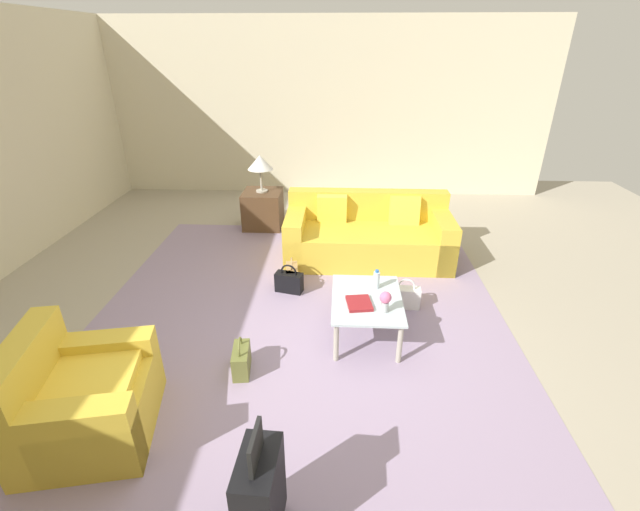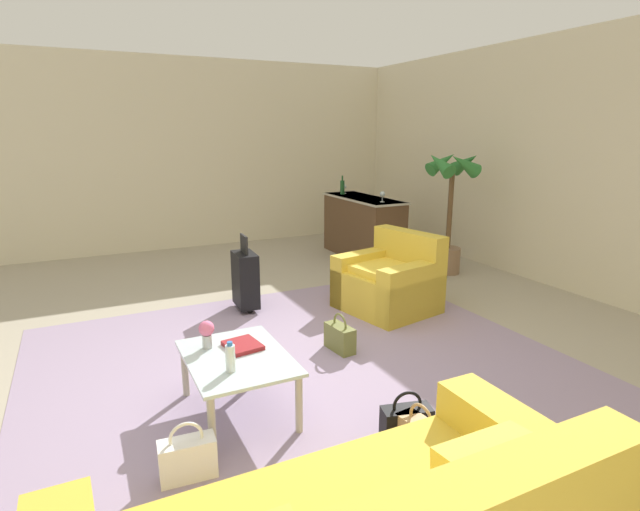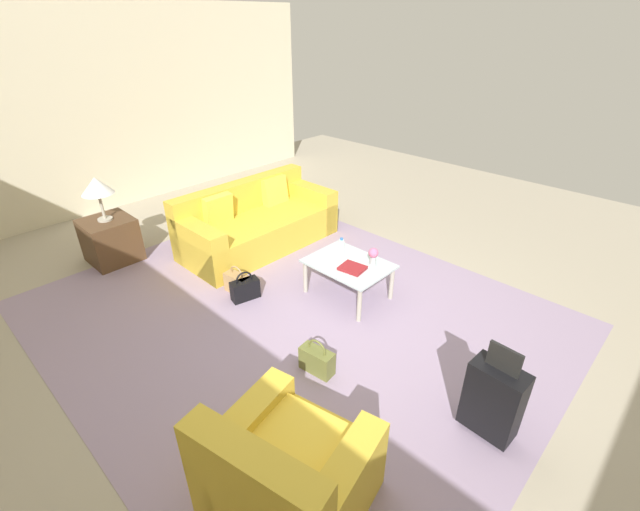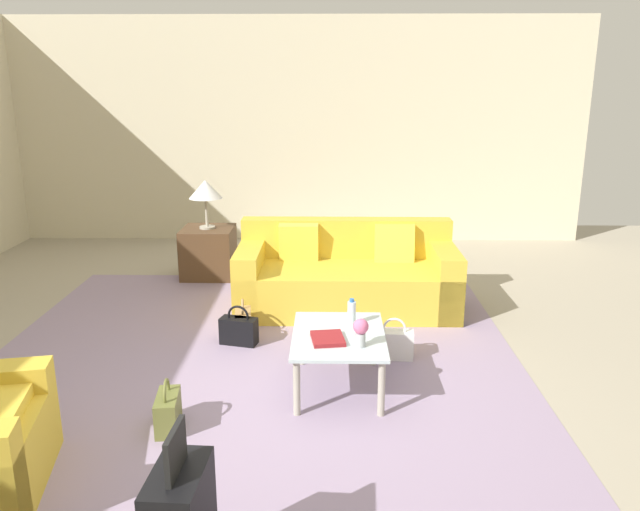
{
  "view_description": "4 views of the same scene",
  "coord_description": "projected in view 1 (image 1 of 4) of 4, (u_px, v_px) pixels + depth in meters",
  "views": [
    {
      "loc": [
        -3.14,
        -0.22,
        2.66
      ],
      "look_at": [
        0.85,
        -0.02,
        0.66
      ],
      "focal_mm": 24.0,
      "sensor_mm": 36.0,
      "label": 1
    },
    {
      "loc": [
        3.5,
        -1.38,
        1.95
      ],
      "look_at": [
        0.25,
        0.21,
        1.04
      ],
      "focal_mm": 28.0,
      "sensor_mm": 36.0,
      "label": 2
    },
    {
      "loc": [
        -2.22,
        2.72,
        2.83
      ],
      "look_at": [
        0.18,
        0.19,
        0.89
      ],
      "focal_mm": 24.0,
      "sensor_mm": 36.0,
      "label": 3
    },
    {
      "loc": [
        -3.85,
        -0.44,
        2.22
      ],
      "look_at": [
        0.32,
        -0.36,
        1.06
      ],
      "focal_mm": 35.0,
      "sensor_mm": 36.0,
      "label": 4
    }
  ],
  "objects": [
    {
      "name": "side_table",
      "position": [
        263.0,
        209.0,
        6.78
      ],
      "size": [
        0.59,
        0.59,
        0.58
      ],
      "primitive_type": "cube",
      "color": "#513823",
      "rests_on": "ground"
    },
    {
      "name": "water_bottle",
      "position": [
        376.0,
        280.0,
        4.28
      ],
      "size": [
        0.06,
        0.06,
        0.2
      ],
      "color": "silver",
      "rests_on": "coffee_table"
    },
    {
      "name": "handbag_white",
      "position": [
        405.0,
        297.0,
        4.74
      ],
      "size": [
        0.16,
        0.33,
        0.36
      ],
      "color": "white",
      "rests_on": "ground"
    },
    {
      "name": "handbag_black",
      "position": [
        289.0,
        282.0,
        5.04
      ],
      "size": [
        0.21,
        0.34,
        0.36
      ],
      "color": "black",
      "rests_on": "ground"
    },
    {
      "name": "coffee_table",
      "position": [
        367.0,
        303.0,
        4.17
      ],
      "size": [
        0.91,
        0.68,
        0.44
      ],
      "color": "silver",
      "rests_on": "ground"
    },
    {
      "name": "handbag_olive",
      "position": [
        241.0,
        360.0,
        3.8
      ],
      "size": [
        0.33,
        0.18,
        0.36
      ],
      "color": "olive",
      "rests_on": "ground"
    },
    {
      "name": "area_rug",
      "position": [
        298.0,
        321.0,
        4.55
      ],
      "size": [
        5.2,
        4.4,
        0.01
      ],
      "primitive_type": "cube",
      "color": "#9984A3",
      "rests_on": "ground"
    },
    {
      "name": "handbag_tan",
      "position": [
        292.0,
        275.0,
        5.19
      ],
      "size": [
        0.34,
        0.18,
        0.36
      ],
      "color": "tan",
      "rests_on": "ground"
    },
    {
      "name": "couch",
      "position": [
        367.0,
        236.0,
        5.81
      ],
      "size": [
        0.98,
        2.17,
        0.85
      ],
      "color": "gold",
      "rests_on": "ground"
    },
    {
      "name": "flower_vase",
      "position": [
        385.0,
        300.0,
        3.89
      ],
      "size": [
        0.11,
        0.11,
        0.21
      ],
      "color": "#B2B7BC",
      "rests_on": "coffee_table"
    },
    {
      "name": "suitcase_black",
      "position": [
        260.0,
        495.0,
        2.43
      ],
      "size": [
        0.41,
        0.24,
        0.85
      ],
      "color": "black",
      "rests_on": "ground"
    },
    {
      "name": "armchair",
      "position": [
        78.0,
        402.0,
        3.13
      ],
      "size": [
        1.09,
        1.03,
        0.86
      ],
      "color": "gold",
      "rests_on": "ground"
    },
    {
      "name": "wall_right",
      "position": [
        330.0,
        110.0,
        7.84
      ],
      "size": [
        0.12,
        8.0,
        3.1
      ],
      "primitive_type": "cube",
      "color": "beige",
      "rests_on": "ground"
    },
    {
      "name": "coffee_table_book",
      "position": [
        359.0,
        303.0,
        4.04
      ],
      "size": [
        0.29,
        0.26,
        0.03
      ],
      "primitive_type": "cube",
      "rotation": [
        0.0,
        0.0,
        0.15
      ],
      "color": "maroon",
      "rests_on": "coffee_table"
    },
    {
      "name": "table_lamp",
      "position": [
        260.0,
        163.0,
        6.45
      ],
      "size": [
        0.38,
        0.38,
        0.57
      ],
      "color": "#ADA899",
      "rests_on": "side_table"
    },
    {
      "name": "ground_plane",
      "position": [
        313.0,
        359.0,
        4.01
      ],
      "size": [
        12.0,
        12.0,
        0.0
      ],
      "primitive_type": "plane",
      "color": "#A89E89"
    }
  ]
}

